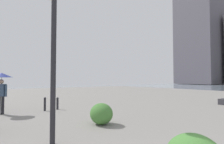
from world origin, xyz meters
The scene contains 6 objects.
building_highrise centered at (34.31, -62.46, 17.74)m, with size 13.67×14.17×35.48m.
lamppost centered at (4.59, 0.72, 2.83)m, with size 0.98×0.28×4.28m.
pedestrian centered at (10.16, 1.54, 1.60)m, with size 1.00×1.00×2.03m.
bollard_near centered at (9.86, -0.48, 0.39)m, with size 0.13×0.13×0.74m.
bollard_mid centered at (9.93, -1.20, 0.36)m, with size 0.13×0.13×0.69m.
shrub_low centered at (5.62, -1.45, 0.40)m, with size 0.94×0.85×0.80m.
Camera 1 is at (-0.24, 2.21, 1.72)m, focal length 28.80 mm.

